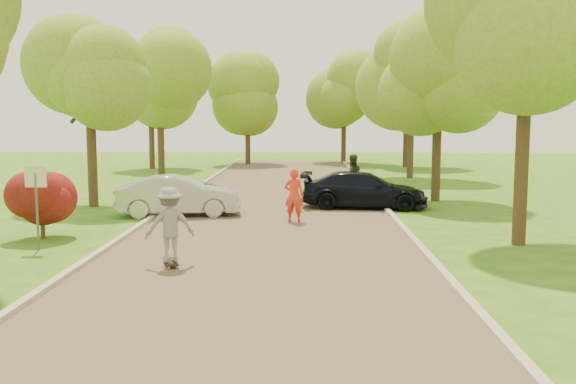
# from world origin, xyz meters

# --- Properties ---
(ground) EXTENTS (100.00, 100.00, 0.00)m
(ground) POSITION_xyz_m (0.00, 0.00, 0.00)
(ground) COLOR #2E6818
(ground) RESTS_ON ground
(road) EXTENTS (8.00, 60.00, 0.01)m
(road) POSITION_xyz_m (0.00, 8.00, 0.01)
(road) COLOR #4C4438
(road) RESTS_ON ground
(curb_left) EXTENTS (0.18, 60.00, 0.12)m
(curb_left) POSITION_xyz_m (-4.05, 8.00, 0.06)
(curb_left) COLOR #B2AD9E
(curb_left) RESTS_ON ground
(curb_right) EXTENTS (0.18, 60.00, 0.12)m
(curb_right) POSITION_xyz_m (4.05, 8.00, 0.06)
(curb_right) COLOR #B2AD9E
(curb_right) RESTS_ON ground
(street_sign) EXTENTS (0.55, 0.06, 2.17)m
(street_sign) POSITION_xyz_m (-5.80, 4.00, 1.56)
(street_sign) COLOR #59595E
(street_sign) RESTS_ON ground
(red_shrub) EXTENTS (1.70, 1.70, 1.95)m
(red_shrub) POSITION_xyz_m (-6.30, 5.50, 1.10)
(red_shrub) COLOR #382619
(red_shrub) RESTS_ON ground
(tree_l_midb) EXTENTS (4.30, 4.20, 6.62)m
(tree_l_midb) POSITION_xyz_m (-6.81, 12.00, 4.59)
(tree_l_midb) COLOR #382619
(tree_l_midb) RESTS_ON ground
(tree_l_far) EXTENTS (4.92, 4.80, 7.79)m
(tree_l_far) POSITION_xyz_m (-6.39, 22.00, 5.47)
(tree_l_far) COLOR #382619
(tree_l_far) RESTS_ON ground
(tree_r_mida) EXTENTS (5.13, 5.00, 7.95)m
(tree_r_mida) POSITION_xyz_m (7.02, 5.00, 5.54)
(tree_r_mida) COLOR #382619
(tree_r_mida) RESTS_ON ground
(tree_r_midb) EXTENTS (4.51, 4.40, 7.01)m
(tree_r_midb) POSITION_xyz_m (6.60, 14.00, 4.88)
(tree_r_midb) COLOR #382619
(tree_r_midb) RESTS_ON ground
(tree_r_far) EXTENTS (5.33, 5.20, 8.34)m
(tree_r_far) POSITION_xyz_m (7.23, 24.00, 5.83)
(tree_r_far) COLOR #382619
(tree_r_far) RESTS_ON ground
(tree_bg_a) EXTENTS (5.12, 5.00, 7.72)m
(tree_bg_a) POSITION_xyz_m (-8.78, 30.00, 5.31)
(tree_bg_a) COLOR #382619
(tree_bg_a) RESTS_ON ground
(tree_bg_b) EXTENTS (5.12, 5.00, 7.95)m
(tree_bg_b) POSITION_xyz_m (8.22, 32.00, 5.54)
(tree_bg_b) COLOR #382619
(tree_bg_b) RESTS_ON ground
(tree_bg_c) EXTENTS (4.92, 4.80, 7.33)m
(tree_bg_c) POSITION_xyz_m (-2.79, 34.00, 5.02)
(tree_bg_c) COLOR #382619
(tree_bg_c) RESTS_ON ground
(tree_bg_d) EXTENTS (5.12, 5.00, 7.72)m
(tree_bg_d) POSITION_xyz_m (4.22, 36.00, 5.31)
(tree_bg_d) COLOR #382619
(tree_bg_d) RESTS_ON ground
(silver_sedan) EXTENTS (4.40, 2.04, 1.40)m
(silver_sedan) POSITION_xyz_m (-3.30, 9.81, 0.70)
(silver_sedan) COLOR #B4B4B9
(silver_sedan) RESTS_ON ground
(dark_sedan) EXTENTS (4.88, 2.38, 1.37)m
(dark_sedan) POSITION_xyz_m (3.30, 11.87, 0.68)
(dark_sedan) COLOR black
(dark_sedan) RESTS_ON ground
(longboard) EXTENTS (0.54, 0.91, 0.10)m
(longboard) POSITION_xyz_m (-2.02, 2.28, 0.10)
(longboard) COLOR black
(longboard) RESTS_ON ground
(skateboarder) EXTENTS (1.27, 0.99, 1.72)m
(skateboarder) POSITION_xyz_m (-2.02, 2.28, 0.97)
(skateboarder) COLOR gray
(skateboarder) RESTS_ON longboard
(person_striped) EXTENTS (0.72, 0.56, 1.76)m
(person_striped) POSITION_xyz_m (0.72, 8.51, 0.88)
(person_striped) COLOR red
(person_striped) RESTS_ON ground
(person_olive) EXTENTS (1.06, 0.92, 1.88)m
(person_olive) POSITION_xyz_m (3.02, 14.29, 0.94)
(person_olive) COLOR #323721
(person_olive) RESTS_ON ground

